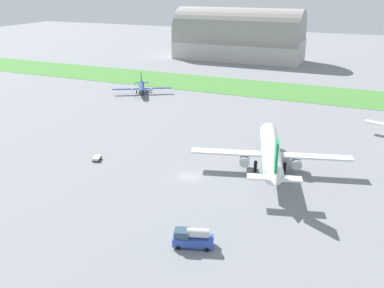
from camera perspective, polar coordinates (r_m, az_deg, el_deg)
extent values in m
plane|color=gray|center=(88.97, -0.41, -4.62)|extent=(600.00, 600.00, 0.00)
cube|color=#478438|center=(165.29, 11.20, 7.49)|extent=(360.00, 28.00, 0.08)
cylinder|color=navy|center=(156.33, -7.11, 7.83)|extent=(8.92, 13.64, 2.02)
cone|color=black|center=(148.49, -7.10, 7.09)|extent=(2.72, 2.73, 1.98)
cone|color=navy|center=(164.52, -7.13, 8.62)|extent=(2.97, 3.36, 1.82)
cube|color=black|center=(156.36, -7.11, 7.78)|extent=(8.56, 12.96, 0.28)
cube|color=navy|center=(156.86, -5.06, 7.83)|extent=(10.36, 6.70, 0.20)
cube|color=navy|center=(156.94, -9.15, 7.64)|extent=(10.36, 6.70, 0.20)
cylinder|color=#B7BABF|center=(156.27, -5.79, 7.75)|extent=(1.36, 1.72, 0.65)
cylinder|color=#B7BABF|center=(156.32, -8.42, 7.63)|extent=(1.36, 1.72, 0.65)
cube|color=black|center=(163.61, -7.16, 9.39)|extent=(1.11, 1.70, 3.23)
cube|color=navy|center=(164.14, -6.63, 8.59)|extent=(3.06, 2.45, 0.16)
cube|color=navy|center=(164.15, -7.62, 8.55)|extent=(3.06, 2.45, 0.16)
cylinder|color=black|center=(150.88, -7.07, 6.65)|extent=(0.36, 0.36, 1.41)
cylinder|color=black|center=(157.72, -6.35, 7.35)|extent=(0.36, 0.36, 1.41)
cylinder|color=black|center=(157.75, -7.81, 7.28)|extent=(0.36, 0.36, 1.41)
cylinder|color=white|center=(92.34, 11.01, -0.87)|extent=(10.87, 26.80, 4.07)
cone|color=black|center=(106.17, 10.64, 2.17)|extent=(4.82, 4.61, 3.99)
cone|color=white|center=(77.98, 11.56, -4.88)|extent=(4.89, 5.96, 3.67)
cube|color=#198C4C|center=(92.46, 11.00, -1.05)|extent=(10.56, 25.39, 0.57)
cube|color=white|center=(91.74, 5.46, -1.19)|extent=(17.83, 7.13, 0.41)
cube|color=white|center=(92.97, 16.47, -1.71)|extent=(17.83, 7.13, 0.41)
cylinder|color=#B7BABF|center=(92.28, 7.41, -2.12)|extent=(3.32, 4.87, 2.24)
cylinder|color=#B7BABF|center=(93.07, 14.43, -2.44)|extent=(3.32, 4.87, 2.24)
cube|color=#198C4C|center=(76.79, 11.78, -1.63)|extent=(1.34, 3.34, 5.92)
cube|color=white|center=(78.52, 9.64, -4.62)|extent=(5.58, 3.49, 0.33)
cube|color=white|center=(78.94, 13.41, -4.78)|extent=(5.58, 3.49, 0.33)
cylinder|color=black|center=(103.86, 10.60, -0.24)|extent=(0.73, 0.73, 2.59)
cylinder|color=black|center=(91.80, 8.92, -3.14)|extent=(0.73, 0.73, 2.59)
cylinder|color=black|center=(92.24, 12.90, -3.32)|extent=(0.73, 0.73, 2.59)
cube|color=#334FB2|center=(66.67, 0.17, -13.45)|extent=(6.92, 4.19, 1.40)
cylinder|color=silver|center=(65.78, 0.86, -12.45)|extent=(3.87, 2.51, 1.54)
cube|color=#334C60|center=(66.10, -1.44, -12.44)|extent=(2.83, 2.61, 1.20)
cylinder|color=black|center=(66.33, -1.96, -14.42)|extent=(0.74, 0.44, 0.70)
cylinder|color=black|center=(68.26, -1.68, -13.24)|extent=(0.74, 0.44, 0.70)
cylinder|color=black|center=(65.97, 2.10, -14.65)|extent=(0.74, 0.44, 0.70)
cylinder|color=black|center=(67.91, 2.23, -13.46)|extent=(0.74, 0.44, 0.70)
cube|color=white|center=(99.44, -13.26, -1.89)|extent=(2.26, 2.78, 0.55)
cylinder|color=black|center=(100.48, -13.55, -1.84)|extent=(0.48, 0.74, 0.70)
cylinder|color=black|center=(100.10, -12.72, -1.85)|extent=(0.48, 0.74, 0.70)
cylinder|color=black|center=(99.00, -13.78, -2.22)|extent=(0.48, 0.74, 0.70)
cylinder|color=black|center=(98.61, -12.94, -2.24)|extent=(0.48, 0.74, 0.70)
cube|color=#BCB7B2|center=(230.32, 6.48, 13.22)|extent=(69.72, 23.75, 12.08)
cylinder|color=gray|center=(229.26, 6.58, 15.30)|extent=(68.32, 26.12, 26.12)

